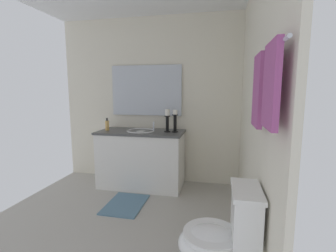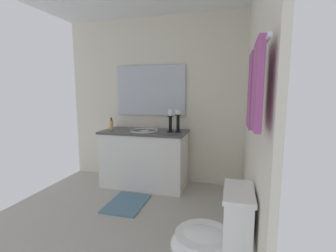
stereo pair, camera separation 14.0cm
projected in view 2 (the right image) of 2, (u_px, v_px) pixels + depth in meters
floor at (119, 216)px, 2.67m from camera, size 2.46×2.73×0.02m
wall_back at (255, 108)px, 2.14m from camera, size 2.46×0.04×2.45m
wall_left at (154, 101)px, 3.67m from camera, size 0.04×2.73×2.45m
vanity_cabinet at (145, 158)px, 3.49m from camera, size 0.58×1.22×0.81m
sink_basin at (144, 133)px, 3.44m from camera, size 0.40×0.40×0.24m
mirror at (150, 91)px, 3.62m from camera, size 0.02×1.07×0.74m
candle_holder_tall at (178, 121)px, 3.30m from camera, size 0.09×0.09×0.31m
candle_holder_short at (170, 120)px, 3.32m from camera, size 0.09×0.09×0.32m
soap_bottle at (111, 125)px, 3.51m from camera, size 0.06×0.06×0.18m
toilet at (213, 242)px, 1.62m from camera, size 0.39×0.54×0.75m
towel_bar at (259, 51)px, 1.30m from camera, size 0.82×0.02×0.02m
towel_near_vanity at (251, 91)px, 1.53m from camera, size 0.28×0.03×0.47m
towel_center at (257, 86)px, 1.14m from camera, size 0.28×0.03×0.42m
bath_mat at (127, 203)px, 2.95m from camera, size 0.60×0.44×0.02m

